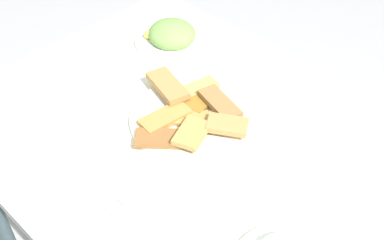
{
  "coord_description": "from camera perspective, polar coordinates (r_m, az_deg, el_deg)",
  "views": [
    {
      "loc": [
        -0.57,
        0.58,
        1.55
      ],
      "look_at": [
        0.01,
        -0.01,
        0.76
      ],
      "focal_mm": 46.73,
      "sensor_mm": 36.0,
      "label": 1
    }
  ],
  "objects": [
    {
      "name": "dining_table",
      "position": [
        1.21,
        0.02,
        -4.64
      ],
      "size": [
        1.08,
        0.82,
        0.73
      ],
      "color": "silver",
      "rests_on": "ground_plane"
    },
    {
      "name": "salad_plate_greens",
      "position": [
        1.43,
        -2.32,
        9.58
      ],
      "size": [
        0.21,
        0.21,
        0.07
      ],
      "color": "white",
      "rests_on": "dining_table"
    },
    {
      "name": "spoon",
      "position": [
        0.99,
        -6.71,
        -12.39
      ],
      "size": [
        0.17,
        0.02,
        0.0
      ],
      "primitive_type": "cube",
      "rotation": [
        0.0,
        0.0,
        -0.0
      ],
      "color": "silver",
      "rests_on": "paper_napkin"
    },
    {
      "name": "paper_napkin",
      "position": [
        0.99,
        -5.88,
        -11.93
      ],
      "size": [
        0.13,
        0.13,
        0.0
      ],
      "primitive_type": "cube",
      "rotation": [
        0.0,
        0.0,
        -0.16
      ],
      "color": "white",
      "rests_on": "dining_table"
    },
    {
      "name": "fork",
      "position": [
        1.0,
        -5.11,
        -11.21
      ],
      "size": [
        0.19,
        0.02,
        0.0
      ],
      "primitive_type": "cube",
      "rotation": [
        0.0,
        0.0,
        0.05
      ],
      "color": "silver",
      "rests_on": "paper_napkin"
    },
    {
      "name": "pide_platter",
      "position": [
        1.18,
        -0.23,
        0.51
      ],
      "size": [
        0.32,
        0.31,
        0.05
      ],
      "color": "white",
      "rests_on": "dining_table"
    }
  ]
}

